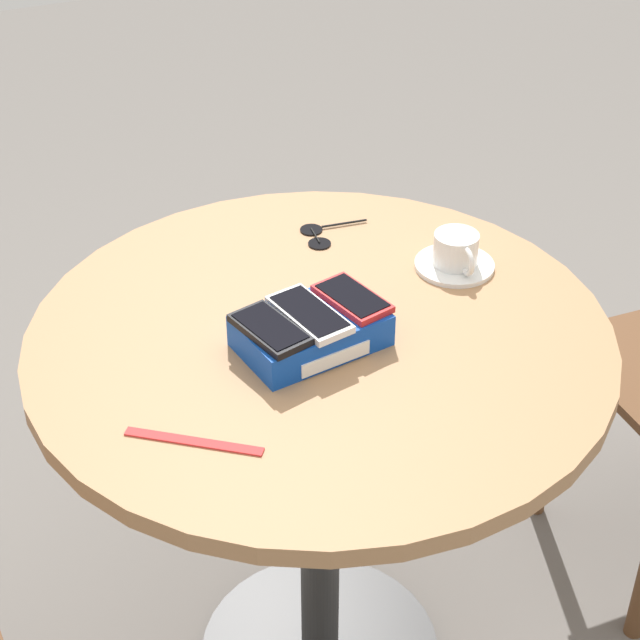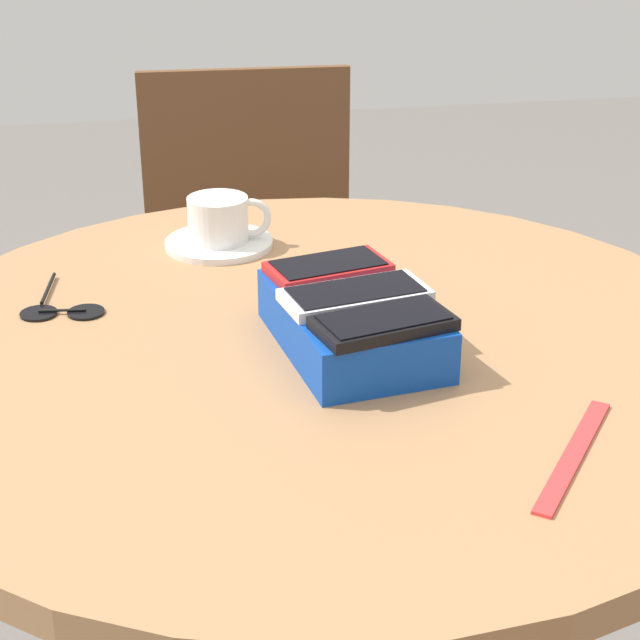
% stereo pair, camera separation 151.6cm
% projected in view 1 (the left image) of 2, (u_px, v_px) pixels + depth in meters
% --- Properties ---
extents(round_table, '(0.90, 0.90, 0.76)m').
position_uv_depth(round_table, '(320.00, 408.00, 1.71)').
color(round_table, '#2D2D2D').
rests_on(round_table, ground_plane).
extents(phone_box, '(0.23, 0.16, 0.05)m').
position_uv_depth(phone_box, '(311.00, 331.00, 1.58)').
color(phone_box, '#0F42AD').
rests_on(phone_box, round_table).
extents(phone_black, '(0.09, 0.14, 0.01)m').
position_uv_depth(phone_black, '(270.00, 329.00, 1.52)').
color(phone_black, black).
rests_on(phone_black, phone_box).
extents(phone_white, '(0.09, 0.15, 0.01)m').
position_uv_depth(phone_white, '(309.00, 314.00, 1.56)').
color(phone_white, silver).
rests_on(phone_white, phone_box).
extents(phone_red, '(0.09, 0.13, 0.01)m').
position_uv_depth(phone_red, '(352.00, 298.00, 1.59)').
color(phone_red, red).
rests_on(phone_red, phone_box).
extents(saucer, '(0.13, 0.13, 0.01)m').
position_uv_depth(saucer, '(454.00, 265.00, 1.77)').
color(saucer, white).
rests_on(saucer, round_table).
extents(coffee_cup, '(0.07, 0.10, 0.05)m').
position_uv_depth(coffee_cup, '(456.00, 249.00, 1.75)').
color(coffee_cup, white).
rests_on(coffee_cup, saucer).
extents(lanyard_strap, '(0.16, 0.13, 0.00)m').
position_uv_depth(lanyard_strap, '(194.00, 442.00, 1.41)').
color(lanyard_strap, red).
rests_on(lanyard_strap, round_table).
extents(sunglasses, '(0.13, 0.09, 0.01)m').
position_uv_depth(sunglasses, '(319.00, 235.00, 1.85)').
color(sunglasses, black).
rests_on(sunglasses, round_table).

